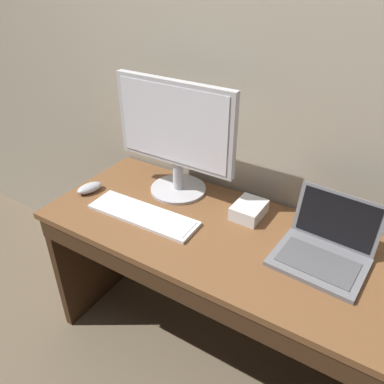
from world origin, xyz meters
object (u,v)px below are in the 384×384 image
at_px(wired_keyboard, 143,215).
at_px(computer_mouse, 90,188).
at_px(external_monitor, 175,133).
at_px(external_drive_box, 249,210).
at_px(laptop_space_gray, 323,251).

distance_m(wired_keyboard, computer_mouse, 0.33).
height_order(external_monitor, external_drive_box, external_monitor).
height_order(wired_keyboard, computer_mouse, computer_mouse).
relative_size(laptop_space_gray, external_drive_box, 2.21).
distance_m(laptop_space_gray, external_drive_box, 0.35).
height_order(laptop_space_gray, external_drive_box, laptop_space_gray).
relative_size(external_monitor, computer_mouse, 4.61).
bearing_deg(external_monitor, wired_keyboard, -92.57).
height_order(laptop_space_gray, computer_mouse, laptop_space_gray).
height_order(external_monitor, computer_mouse, external_monitor).
height_order(external_monitor, wired_keyboard, external_monitor).
xyz_separation_m(laptop_space_gray, external_monitor, (-0.69, 0.10, 0.25)).
xyz_separation_m(laptop_space_gray, wired_keyboard, (-0.70, -0.13, -0.03)).
height_order(laptop_space_gray, wired_keyboard, laptop_space_gray).
bearing_deg(external_drive_box, wired_keyboard, -147.69).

